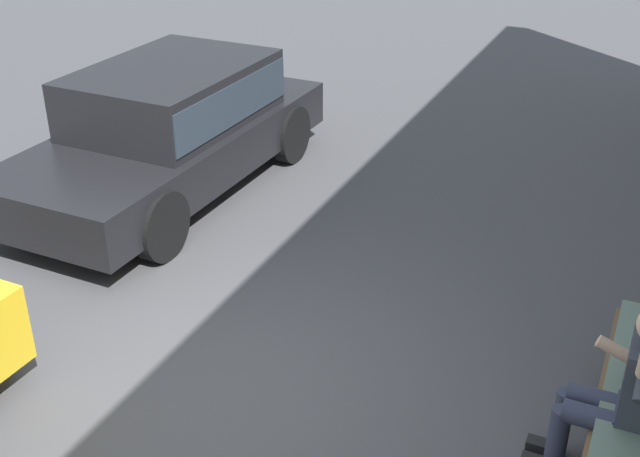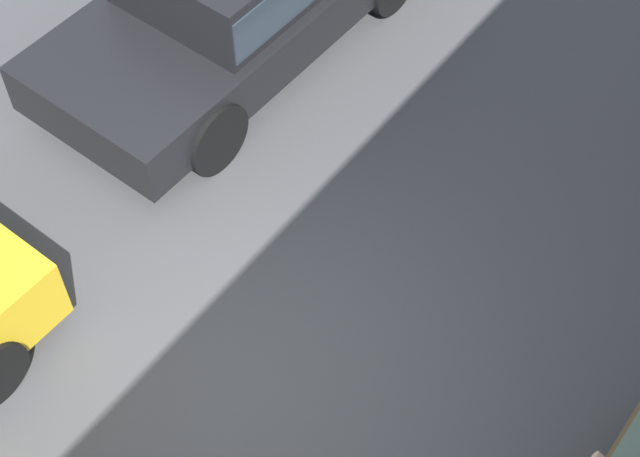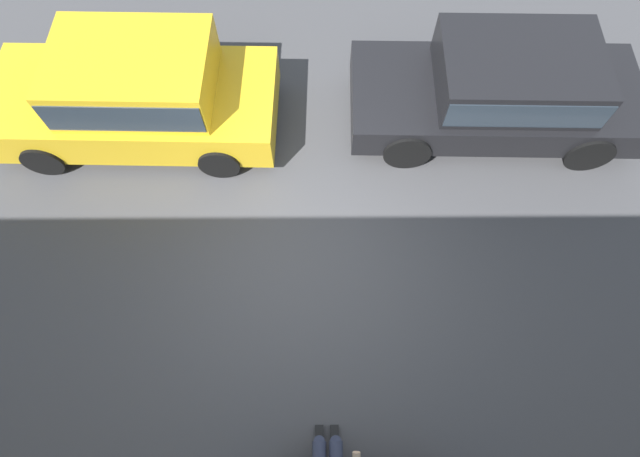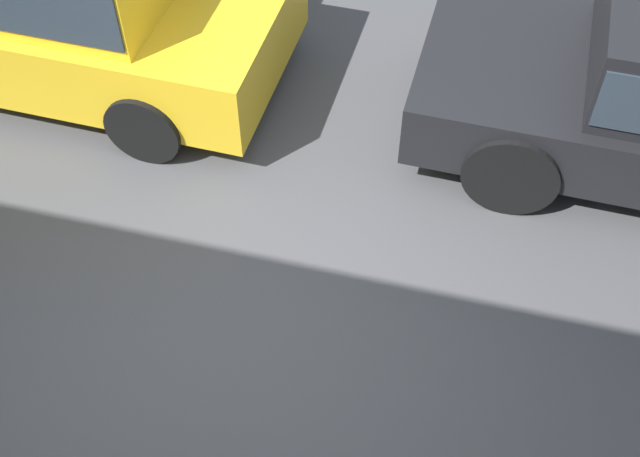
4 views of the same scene
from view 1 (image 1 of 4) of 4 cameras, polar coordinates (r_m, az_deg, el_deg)
The scene contains 3 objects.
ground_plane at distance 6.12m, azimuth -6.90°, elevation -11.68°, with size 60.00×60.00×0.00m, color #424244.
person_on_phone at distance 5.31m, azimuth 20.69°, elevation -10.68°, with size 0.73×0.74×1.36m.
parked_car_near at distance 9.05m, azimuth -10.59°, elevation 7.39°, with size 4.31×1.93×1.40m.
Camera 1 is at (3.95, 2.60, 3.88)m, focal length 45.00 mm.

